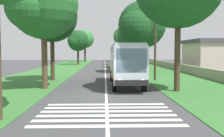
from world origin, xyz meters
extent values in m
plane|color=#424244|center=(0.00, 0.00, 0.00)|extent=(160.00, 160.00, 0.00)
cube|color=#387533|center=(15.00, 8.20, 0.02)|extent=(120.00, 8.00, 0.04)
cube|color=#387533|center=(15.00, -8.20, 0.02)|extent=(120.00, 8.00, 0.04)
cube|color=silver|center=(15.00, 0.00, 0.00)|extent=(110.00, 0.16, 0.01)
cube|color=silver|center=(6.13, -1.80, 2.10)|extent=(11.00, 2.50, 2.90)
cube|color=slate|center=(6.43, -1.80, 2.62)|extent=(9.68, 2.54, 0.85)
cube|color=slate|center=(0.67, -1.80, 2.45)|extent=(0.08, 2.20, 1.74)
cube|color=orange|center=(6.13, -1.80, 1.10)|extent=(10.78, 2.53, 0.36)
cube|color=silver|center=(6.13, -1.80, 3.64)|extent=(10.56, 2.30, 0.18)
cube|color=black|center=(0.55, -1.80, 0.87)|extent=(0.16, 2.40, 0.40)
sphere|color=#F2EDCC|center=(0.61, -1.00, 1.00)|extent=(0.24, 0.24, 0.24)
sphere|color=#F2EDCC|center=(0.61, -2.60, 1.00)|extent=(0.24, 0.24, 0.24)
cylinder|color=black|center=(2.23, -0.65, 0.55)|extent=(1.10, 0.32, 1.10)
cylinder|color=black|center=(9.63, -0.65, 0.55)|extent=(1.10, 0.32, 1.10)
cylinder|color=black|center=(2.23, -2.95, 0.55)|extent=(1.10, 0.32, 1.10)
cylinder|color=black|center=(9.63, -2.95, 0.55)|extent=(1.10, 0.32, 1.10)
cube|color=silver|center=(-7.23, 0.00, 0.00)|extent=(0.45, 6.80, 0.01)
cube|color=silver|center=(-6.33, 0.00, 0.00)|extent=(0.45, 6.80, 0.01)
cube|color=silver|center=(-5.43, 0.00, 0.00)|extent=(0.45, 6.80, 0.01)
cube|color=silver|center=(-4.53, 0.00, 0.00)|extent=(0.45, 6.80, 0.01)
cube|color=silver|center=(-3.63, 0.00, 0.00)|extent=(0.45, 6.80, 0.01)
cube|color=silver|center=(-2.73, 0.00, 0.00)|extent=(0.45, 6.80, 0.01)
cube|color=gray|center=(24.25, -1.79, 0.53)|extent=(4.30, 1.75, 0.70)
cube|color=slate|center=(24.15, -1.79, 1.15)|extent=(2.00, 1.61, 0.55)
cylinder|color=black|center=(22.90, -1.01, 0.32)|extent=(0.64, 0.22, 0.64)
cylinder|color=black|center=(25.60, -1.01, 0.32)|extent=(0.64, 0.22, 0.64)
cylinder|color=black|center=(22.90, -2.57, 0.32)|extent=(0.64, 0.22, 0.64)
cylinder|color=black|center=(25.60, -2.57, 0.32)|extent=(0.64, 0.22, 0.64)
cube|color=#B7A893|center=(30.33, -1.69, 0.53)|extent=(4.30, 1.75, 0.70)
cube|color=slate|center=(30.23, -1.69, 1.15)|extent=(2.00, 1.61, 0.55)
cylinder|color=black|center=(28.98, -0.91, 0.32)|extent=(0.64, 0.22, 0.64)
cylinder|color=black|center=(31.68, -0.91, 0.32)|extent=(0.64, 0.22, 0.64)
cylinder|color=black|center=(28.98, -2.47, 0.32)|extent=(0.64, 0.22, 0.64)
cylinder|color=black|center=(31.68, -2.47, 0.32)|extent=(0.64, 0.22, 0.64)
cylinder|color=#3D2D1E|center=(43.63, 6.29, 2.15)|extent=(0.45, 0.45, 4.21)
sphere|color=#19471E|center=(43.63, 6.29, 5.59)|extent=(4.88, 4.88, 4.88)
sphere|color=#19471E|center=(45.10, 6.29, 5.23)|extent=(3.26, 3.26, 3.26)
sphere|color=#19471E|center=(42.41, 7.02, 5.23)|extent=(2.86, 2.86, 2.86)
cylinder|color=#4C3826|center=(60.93, 5.96, 2.68)|extent=(0.59, 0.59, 5.27)
sphere|color=#337A38|center=(60.93, 5.96, 6.81)|extent=(5.44, 5.44, 5.44)
sphere|color=#337A38|center=(62.56, 5.96, 6.40)|extent=(4.03, 4.03, 4.03)
sphere|color=#337A38|center=(59.57, 6.78, 6.40)|extent=(3.49, 3.49, 3.49)
cylinder|color=#4C3826|center=(10.15, 5.64, 2.66)|extent=(0.43, 0.43, 5.24)
sphere|color=#19471E|center=(10.15, 5.64, 6.77)|extent=(5.40, 5.40, 5.40)
sphere|color=#19471E|center=(11.77, 5.64, 6.36)|extent=(3.08, 3.08, 3.08)
sphere|color=#19471E|center=(8.80, 6.45, 6.36)|extent=(3.17, 3.17, 3.17)
cylinder|color=brown|center=(3.80, 5.05, 2.70)|extent=(0.48, 0.48, 5.31)
sphere|color=#286B2D|center=(3.80, 5.05, 6.90)|extent=(5.62, 5.62, 5.62)
sphere|color=#286B2D|center=(5.49, 5.05, 6.48)|extent=(3.71, 3.71, 3.71)
sphere|color=#286B2D|center=(2.39, 5.89, 6.48)|extent=(3.51, 3.51, 3.51)
cylinder|color=#4C3826|center=(2.05, -5.47, 3.21)|extent=(0.45, 0.45, 6.34)
cylinder|color=#4C3826|center=(32.16, -5.88, 2.73)|extent=(0.42, 0.42, 5.39)
sphere|color=#337A38|center=(32.16, -5.88, 7.07)|extent=(5.98, 5.98, 5.98)
sphere|color=#337A38|center=(33.95, -5.88, 6.62)|extent=(4.36, 4.36, 4.36)
sphere|color=#337A38|center=(30.66, -4.98, 6.62)|extent=(3.80, 3.80, 3.80)
cylinder|color=#3D2D1E|center=(61.29, -5.54, 2.98)|extent=(0.54, 0.54, 5.88)
sphere|color=#286B2D|center=(61.29, -5.54, 7.59)|extent=(6.05, 6.05, 6.05)
sphere|color=#286B2D|center=(63.11, -5.54, 7.13)|extent=(4.18, 4.18, 4.18)
sphere|color=#286B2D|center=(59.78, -4.64, 7.13)|extent=(4.12, 4.12, 4.12)
cylinder|color=brown|center=(20.63, -5.35, 2.56)|extent=(0.52, 0.52, 5.04)
sphere|color=#19471E|center=(20.63, -5.35, 6.98)|extent=(6.93, 6.93, 6.93)
sphere|color=#19471E|center=(22.70, -5.35, 6.46)|extent=(4.55, 4.55, 4.55)
sphere|color=#19471E|center=(18.89, -4.31, 6.46)|extent=(4.88, 4.88, 4.88)
cylinder|color=#4C3826|center=(43.11, -5.47, 2.77)|extent=(0.52, 0.52, 5.45)
sphere|color=#1E5623|center=(43.11, -5.47, 7.00)|extent=(5.48, 5.48, 5.48)
sphere|color=#1E5623|center=(44.76, -5.47, 6.59)|extent=(3.42, 3.42, 3.42)
sphere|color=#1E5623|center=(41.74, -4.65, 6.59)|extent=(3.75, 3.75, 3.75)
cylinder|color=#473828|center=(9.85, -5.26, 4.30)|extent=(0.24, 0.24, 8.52)
cube|color=#3D3326|center=(9.85, -5.26, 7.96)|extent=(0.12, 1.40, 0.12)
cube|color=#9E937F|center=(20.00, -11.60, 0.62)|extent=(70.00, 0.40, 1.15)
cube|color=beige|center=(26.00, -19.30, 2.26)|extent=(9.58, 9.99, 4.53)
cube|color=#4C4C56|center=(26.00, -19.30, 4.81)|extent=(10.18, 10.59, 0.56)
camera|label=1|loc=(-18.02, 0.11, 3.10)|focal=42.34mm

